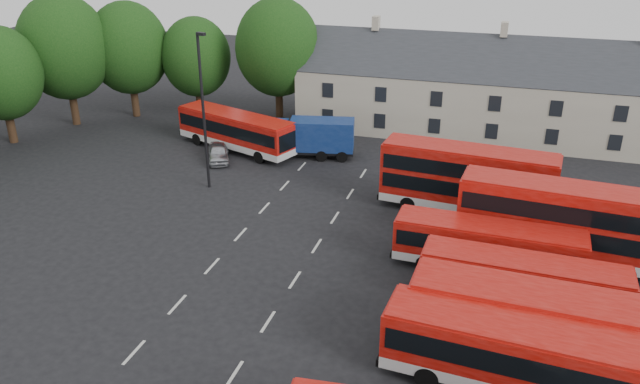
% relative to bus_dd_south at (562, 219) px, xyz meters
% --- Properties ---
extents(ground, '(140.00, 140.00, 0.00)m').
position_rel_bus_dd_south_xyz_m(ground, '(-18.70, -8.54, -2.66)').
color(ground, black).
rests_on(ground, ground).
extents(lane_markings, '(5.15, 33.80, 0.01)m').
position_rel_bus_dd_south_xyz_m(lane_markings, '(-16.20, -6.54, -2.65)').
color(lane_markings, beige).
rests_on(lane_markings, ground).
extents(treeline, '(29.92, 32.59, 12.01)m').
position_rel_bus_dd_south_xyz_m(treeline, '(-39.44, 10.82, 4.03)').
color(treeline, black).
rests_on(treeline, ground).
extents(terrace_houses, '(35.70, 7.13, 10.06)m').
position_rel_bus_dd_south_xyz_m(terrace_houses, '(-4.70, 21.46, 1.20)').
color(terrace_houses, beige).
rests_on(terrace_houses, ground).
extents(bus_row_b, '(11.70, 3.47, 3.26)m').
position_rel_bus_dd_south_xyz_m(bus_row_b, '(-1.82, -11.97, -0.70)').
color(bus_row_b, silver).
rests_on(bus_row_b, ground).
extents(bus_row_c, '(12.27, 3.32, 3.44)m').
position_rel_bus_dd_south_xyz_m(bus_row_c, '(-0.82, -9.50, -0.59)').
color(bus_row_c, silver).
rests_on(bus_row_c, ground).
extents(bus_row_d, '(10.10, 2.68, 2.83)m').
position_rel_bus_dd_south_xyz_m(bus_row_d, '(-1.94, -5.68, -0.95)').
color(bus_row_d, silver).
rests_on(bus_row_d, ground).
extents(bus_row_e, '(10.27, 2.65, 2.89)m').
position_rel_bus_dd_south_xyz_m(bus_row_e, '(-3.81, -2.47, -0.92)').
color(bus_row_e, silver).
rests_on(bus_row_e, ground).
extents(bus_dd_south, '(11.55, 3.54, 4.66)m').
position_rel_bus_dd_south_xyz_m(bus_dd_south, '(0.00, 0.00, 0.00)').
color(bus_dd_south, silver).
rests_on(bus_dd_south, ground).
extents(bus_dd_north, '(11.37, 3.55, 4.59)m').
position_rel_bus_dd_south_xyz_m(bus_dd_north, '(-5.64, 4.76, -0.04)').
color(bus_dd_north, silver).
rests_on(bus_dd_north, ground).
extents(bus_north, '(11.43, 6.22, 3.18)m').
position_rel_bus_dd_south_xyz_m(bus_north, '(-25.18, 11.42, -0.75)').
color(bus_north, silver).
rests_on(bus_north, ground).
extents(box_truck, '(7.53, 3.69, 3.16)m').
position_rel_bus_dd_south_xyz_m(box_truck, '(-18.70, 11.78, -0.88)').
color(box_truck, black).
rests_on(box_truck, ground).
extents(silver_car, '(3.29, 4.31, 1.37)m').
position_rel_bus_dd_south_xyz_m(silver_car, '(-25.57, 8.69, -1.97)').
color(silver_car, '#AFB2B8').
rests_on(silver_car, ground).
extents(lamppost, '(0.78, 0.47, 11.20)m').
position_rel_bus_dd_south_xyz_m(lamppost, '(-23.87, 3.59, 3.32)').
color(lamppost, black).
rests_on(lamppost, ground).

